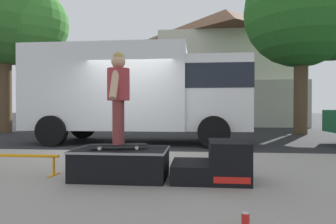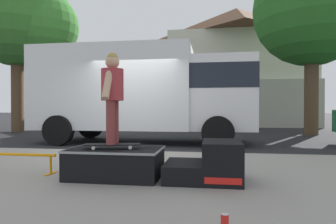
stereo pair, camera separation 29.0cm
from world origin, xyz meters
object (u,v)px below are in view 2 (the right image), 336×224
kicker_ramp (210,164)px  skater_kid (112,90)px  soda_can_b (225,222)px  skate_box (116,162)px  box_truck (145,90)px  street_tree_neighbour (23,17)px  skateboard (113,145)px  street_tree_main (319,12)px  grind_rail (14,158)px

kicker_ramp → skater_kid: size_ratio=0.80×
kicker_ramp → soda_can_b: bearing=-85.4°
skate_box → soda_can_b: bearing=-47.5°
box_truck → kicker_ramp: bearing=-68.1°
skate_box → street_tree_neighbour: bearing=130.8°
skateboard → skater_kid: (0.00, -0.00, 0.77)m
skater_kid → skate_box: bearing=56.3°
skater_kid → box_truck: bearing=98.3°
skater_kid → kicker_ramp: bearing=1.8°
street_tree_main → street_tree_neighbour: bearing=-178.3°
kicker_ramp → street_tree_main: (4.44, 9.08, 4.82)m
kicker_ramp → grind_rail: (-2.96, 0.06, -0.00)m
skater_kid → box_truck: 5.42m
skater_kid → box_truck: box_truck is taller
skateboard → skater_kid: skater_kid is taller
soda_can_b → street_tree_neighbour: 14.59m
skate_box → box_truck: bearing=98.7°
skate_box → box_truck: box_truck is taller
box_truck → skate_box: bearing=-81.3°
skater_kid → skateboard: bearing=104.0°
skateboard → street_tree_main: (5.80, 9.12, 4.57)m
kicker_ramp → soda_can_b: 1.60m
soda_can_b → street_tree_neighbour: bearing=131.1°
kicker_ramp → street_tree_neighbour: (-8.82, 8.68, 5.08)m
soda_can_b → box_truck: box_truck is taller
skater_kid → soda_can_b: size_ratio=10.16×
soda_can_b → street_tree_main: 12.54m
street_tree_neighbour → skater_kid: bearing=-49.4°
skateboard → box_truck: size_ratio=0.12×
kicker_ramp → street_tree_neighbour: street_tree_neighbour is taller
skateboard → street_tree_neighbour: 12.46m
skate_box → soda_can_b: (1.46, -1.59, -0.16)m
skateboard → skater_kid: size_ratio=0.63×
soda_can_b → box_truck: size_ratio=0.02×
street_tree_main → grind_rail: bearing=-129.4°
grind_rail → street_tree_neighbour: (-5.87, 8.61, 5.08)m
skateboard → soda_can_b: bearing=-46.2°
skater_kid → street_tree_main: size_ratio=0.17×
skateboard → street_tree_neighbour: street_tree_neighbour is taller
street_tree_neighbour → soda_can_b: bearing=-48.9°
kicker_ramp → box_truck: 5.88m
skate_box → skateboard: bearing=-123.7°
box_truck → soda_can_b: bearing=-71.8°
grind_rail → street_tree_main: 12.62m
skateboard → street_tree_main: size_ratio=0.10×
skate_box → skateboard: (-0.03, -0.04, 0.25)m
skater_kid → soda_can_b: (1.48, -1.55, -1.17)m
box_truck → street_tree_neighbour: size_ratio=0.86×
skater_kid → street_tree_neighbour: 12.18m
kicker_ramp → street_tree_main: street_tree_main is taller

